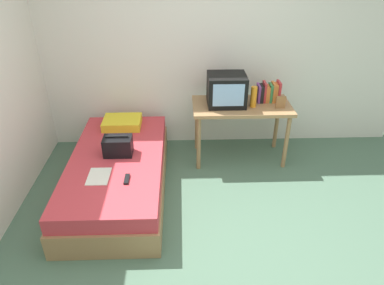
{
  "coord_description": "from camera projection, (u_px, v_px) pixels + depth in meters",
  "views": [
    {
      "loc": [
        -0.24,
        -2.35,
        2.45
      ],
      "look_at": [
        -0.13,
        0.91,
        0.56
      ],
      "focal_mm": 33.29,
      "sensor_mm": 36.0,
      "label": 1
    }
  ],
  "objects": [
    {
      "name": "desk",
      "position": [
        241.0,
        112.0,
        4.26
      ],
      "size": [
        1.16,
        0.6,
        0.73
      ],
      "color": "#9E754C",
      "rests_on": "ground"
    },
    {
      "name": "handbag",
      "position": [
        118.0,
        146.0,
        3.77
      ],
      "size": [
        0.3,
        0.2,
        0.22
      ],
      "color": "black",
      "rests_on": "bed"
    },
    {
      "name": "bed",
      "position": [
        118.0,
        174.0,
        3.88
      ],
      "size": [
        1.0,
        2.0,
        0.43
      ],
      "color": "#9E754C",
      "rests_on": "ground"
    },
    {
      "name": "pillow",
      "position": [
        122.0,
        122.0,
        4.35
      ],
      "size": [
        0.45,
        0.36,
        0.1
      ],
      "primitive_type": "cube",
      "color": "yellow",
      "rests_on": "bed"
    },
    {
      "name": "tv",
      "position": [
        227.0,
        90.0,
        4.13
      ],
      "size": [
        0.44,
        0.39,
        0.36
      ],
      "color": "black",
      "rests_on": "desk"
    },
    {
      "name": "remote_dark",
      "position": [
        127.0,
        179.0,
        3.4
      ],
      "size": [
        0.04,
        0.16,
        0.02
      ],
      "primitive_type": "cube",
      "color": "black",
      "rests_on": "bed"
    },
    {
      "name": "water_bottle",
      "position": [
        254.0,
        97.0,
        4.1
      ],
      "size": [
        0.07,
        0.07,
        0.24
      ],
      "primitive_type": "cylinder",
      "color": "orange",
      "rests_on": "desk"
    },
    {
      "name": "book_row",
      "position": [
        268.0,
        93.0,
        4.25
      ],
      "size": [
        0.27,
        0.16,
        0.24
      ],
      "color": "#7A3D89",
      "rests_on": "desk"
    },
    {
      "name": "ground_plane",
      "position": [
        210.0,
        245.0,
        3.27
      ],
      "size": [
        8.0,
        8.0,
        0.0
      ],
      "primitive_type": "plane",
      "color": "#4C6B56"
    },
    {
      "name": "picture_frame",
      "position": [
        281.0,
        102.0,
        4.09
      ],
      "size": [
        0.11,
        0.02,
        0.14
      ],
      "primitive_type": "cube",
      "color": "olive",
      "rests_on": "desk"
    },
    {
      "name": "wall_back",
      "position": [
        200.0,
        46.0,
        4.35
      ],
      "size": [
        5.2,
        0.1,
        2.6
      ],
      "primitive_type": "cube",
      "color": "silver",
      "rests_on": "ground"
    },
    {
      "name": "magazine",
      "position": [
        99.0,
        176.0,
        3.46
      ],
      "size": [
        0.21,
        0.29,
        0.01
      ],
      "primitive_type": "cube",
      "color": "white",
      "rests_on": "bed"
    }
  ]
}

